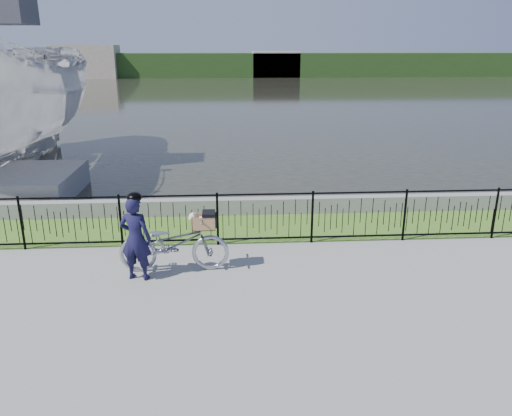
{
  "coord_description": "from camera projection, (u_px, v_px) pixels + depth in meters",
  "views": [
    {
      "loc": [
        -0.82,
        -8.26,
        4.05
      ],
      "look_at": [
        -0.23,
        1.0,
        1.0
      ],
      "focal_mm": 35.0,
      "sensor_mm": 36.0,
      "label": 1
    }
  ],
  "objects": [
    {
      "name": "boat_near",
      "position": [
        7.0,
        102.0,
        15.98
      ],
      "size": [
        4.46,
        11.53,
        6.23
      ],
      "color": "silver",
      "rests_on": "water"
    },
    {
      "name": "water",
      "position": [
        234.0,
        97.0,
        40.43
      ],
      "size": [
        120.0,
        120.0,
        0.0
      ],
      "primitive_type": "plane",
      "color": "#2A2A20",
      "rests_on": "ground"
    },
    {
      "name": "bicycle_rig",
      "position": [
        175.0,
        243.0,
        9.25
      ],
      "size": [
        2.03,
        0.71,
        1.16
      ],
      "color": "#A3A8AF",
      "rests_on": "ground"
    },
    {
      "name": "far_treeline",
      "position": [
        229.0,
        65.0,
        65.56
      ],
      "size": [
        120.0,
        6.0,
        3.0
      ],
      "primitive_type": "cube",
      "color": "#29481B",
      "rests_on": "ground"
    },
    {
      "name": "far_building_right",
      "position": [
        276.0,
        64.0,
        64.47
      ],
      "size": [
        6.0,
        3.0,
        3.2
      ],
      "primitive_type": "cube",
      "color": "#B0A18D",
      "rests_on": "ground"
    },
    {
      "name": "ground",
      "position": [
        272.0,
        276.0,
        9.15
      ],
      "size": [
        120.0,
        120.0,
        0.0
      ],
      "primitive_type": "plane",
      "color": "gray",
      "rests_on": "ground"
    },
    {
      "name": "quay_wall",
      "position": [
        259.0,
        206.0,
        12.5
      ],
      "size": [
        60.0,
        0.3,
        0.4
      ],
      "primitive_type": "cube",
      "color": "gray",
      "rests_on": "ground"
    },
    {
      "name": "fence",
      "position": [
        265.0,
        218.0,
        10.48
      ],
      "size": [
        14.0,
        0.06,
        1.15
      ],
      "primitive_type": null,
      "color": "black",
      "rests_on": "ground"
    },
    {
      "name": "grass_strip",
      "position": [
        262.0,
        227.0,
        11.61
      ],
      "size": [
        60.0,
        2.0,
        0.01
      ],
      "primitive_type": "cube",
      "color": "#497324",
      "rests_on": "ground"
    },
    {
      "name": "cyclist",
      "position": [
        135.0,
        237.0,
        8.83
      ],
      "size": [
        0.63,
        0.49,
        1.62
      ],
      "color": "black",
      "rests_on": "ground"
    },
    {
      "name": "far_building_left",
      "position": [
        86.0,
        62.0,
        62.42
      ],
      "size": [
        8.0,
        4.0,
        4.0
      ],
      "primitive_type": "cube",
      "color": "#B0A18D",
      "rests_on": "ground"
    }
  ]
}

